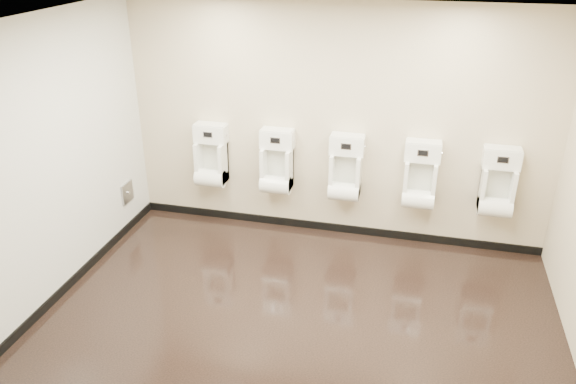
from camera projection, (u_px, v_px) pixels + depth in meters
name	position (u px, v px, depth m)	size (l,w,h in m)	color
ground	(301.00, 313.00, 5.58)	(5.00, 3.50, 0.00)	black
ceiling	(304.00, 23.00, 4.38)	(5.00, 3.50, 0.00)	silver
back_wall	(335.00, 125.00, 6.52)	(5.00, 0.02, 2.80)	beige
front_wall	(241.00, 301.00, 3.44)	(5.00, 0.02, 2.80)	beige
left_wall	(54.00, 160.00, 5.52)	(0.02, 3.50, 2.80)	beige
tile_overlay_left	(55.00, 161.00, 5.52)	(0.01, 3.50, 2.80)	silver
skirting_back	(331.00, 227.00, 7.08)	(5.00, 0.02, 0.10)	black
skirting_left	(78.00, 276.00, 6.09)	(0.02, 3.50, 0.10)	black
access_panel	(127.00, 192.00, 6.95)	(0.04, 0.25, 0.25)	#9E9EA3
urinal_0	(211.00, 160.00, 6.95)	(0.41, 0.31, 0.77)	white
urinal_1	(277.00, 166.00, 6.77)	(0.41, 0.31, 0.77)	white
urinal_2	(345.00, 173.00, 6.59)	(0.41, 0.31, 0.77)	white
urinal_3	(420.00, 180.00, 6.40)	(0.41, 0.31, 0.77)	white
urinal_4	(497.00, 187.00, 6.22)	(0.41, 0.31, 0.77)	white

